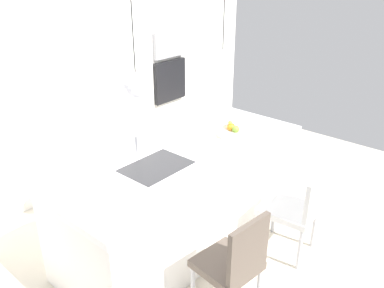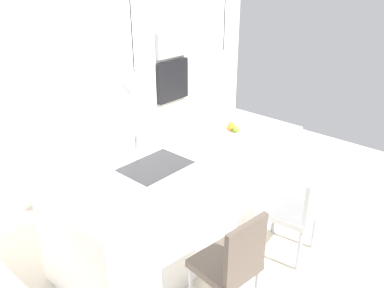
% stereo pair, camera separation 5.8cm
% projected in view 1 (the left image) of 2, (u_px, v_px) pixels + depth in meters
% --- Properties ---
extents(floor, '(6.60, 6.60, 0.00)m').
position_uv_depth(floor, '(185.00, 235.00, 3.96)').
color(floor, beige).
rests_on(floor, ground).
extents(back_wall, '(6.00, 0.10, 2.60)m').
position_uv_depth(back_wall, '(73.00, 79.00, 4.40)').
color(back_wall, silver).
rests_on(back_wall, ground).
extents(kitchen_island, '(2.53, 1.00, 0.92)m').
position_uv_depth(kitchen_island, '(185.00, 196.00, 3.77)').
color(kitchen_island, white).
rests_on(kitchen_island, ground).
extents(sink_basin, '(0.56, 0.40, 0.02)m').
position_uv_depth(sink_basin, '(156.00, 167.00, 3.34)').
color(sink_basin, '#2D2D30').
rests_on(sink_basin, kitchen_island).
extents(faucet, '(0.02, 0.17, 0.22)m').
position_uv_depth(faucet, '(138.00, 144.00, 3.40)').
color(faucet, silver).
rests_on(faucet, kitchen_island).
extents(fruit_bowl, '(0.31, 0.31, 0.16)m').
position_uv_depth(fruit_bowl, '(231.00, 131.00, 3.92)').
color(fruit_bowl, beige).
rests_on(fruit_bowl, kitchen_island).
extents(microwave, '(0.54, 0.08, 0.34)m').
position_uv_depth(microwave, '(169.00, 44.00, 5.28)').
color(microwave, '#9E9EA3').
rests_on(microwave, back_wall).
extents(oven, '(0.56, 0.08, 0.56)m').
position_uv_depth(oven, '(169.00, 81.00, 5.49)').
color(oven, black).
rests_on(oven, back_wall).
extents(chair_near, '(0.46, 0.46, 0.90)m').
position_uv_depth(chair_near, '(234.00, 262.00, 2.89)').
color(chair_near, brown).
rests_on(chair_near, ground).
extents(chair_middle, '(0.48, 0.51, 0.85)m').
position_uv_depth(chair_middle, '(296.00, 208.00, 3.55)').
color(chair_middle, silver).
rests_on(chair_middle, ground).
extents(pendant_light_left, '(0.20, 0.20, 0.80)m').
position_uv_depth(pendant_light_left, '(136.00, 85.00, 2.91)').
color(pendant_light_left, silver).
extents(pendant_light_right, '(0.20, 0.20, 0.80)m').
position_uv_depth(pendant_light_right, '(223.00, 61.00, 3.63)').
color(pendant_light_right, silver).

